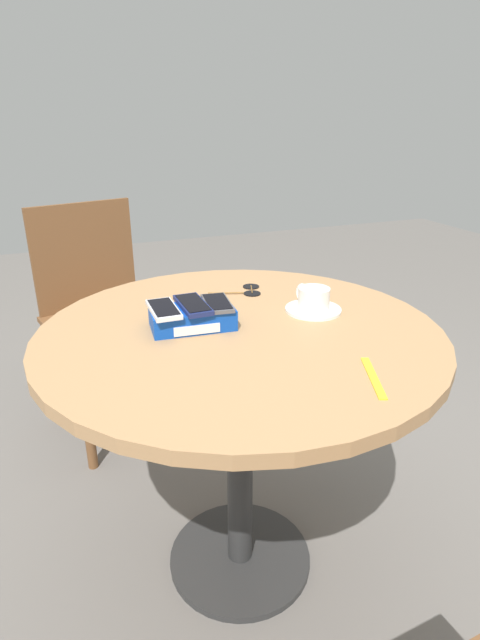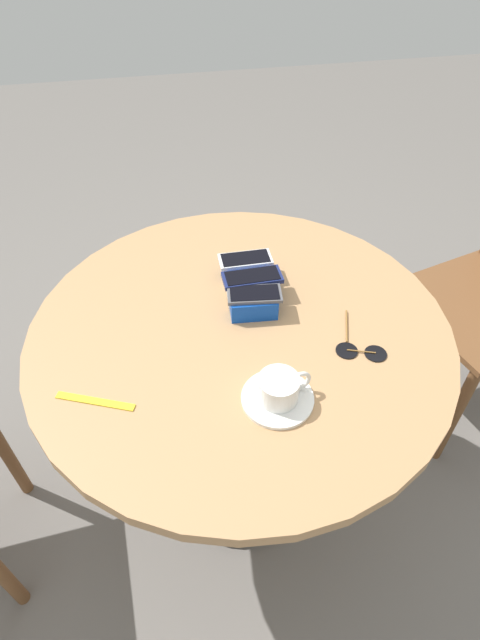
{
  "view_description": "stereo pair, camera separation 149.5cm",
  "coord_description": "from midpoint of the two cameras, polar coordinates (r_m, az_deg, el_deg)",
  "views": [
    {
      "loc": [
        -0.39,
        -1.01,
        1.21
      ],
      "look_at": [
        0.0,
        0.0,
        0.76
      ],
      "focal_mm": 28.0,
      "sensor_mm": 36.0,
      "label": 1
    },
    {
      "loc": [
        0.78,
        -0.15,
        1.54
      ],
      "look_at": [
        0.0,
        0.0,
        0.76
      ],
      "focal_mm": 28.0,
      "sensor_mm": 36.0,
      "label": 2
    }
  ],
  "objects": [
    {
      "name": "saucer",
      "position": [
        0.88,
        -14.76,
        -24.08
      ],
      "size": [
        0.14,
        0.14,
        0.01
      ],
      "primitive_type": "cylinder",
      "color": "white",
      "rests_on": "round_table"
    },
    {
      "name": "ground_plane",
      "position": [
        1.51,
        -22.22,
        -46.34
      ],
      "size": [
        8.0,
        8.0,
        0.0
      ],
      "primitive_type": "plane",
      "color": "slate"
    },
    {
      "name": "lanyard_strap",
      "position": [
        0.69,
        -16.79,
        -46.33
      ],
      "size": [
        0.08,
        0.16,
        0.0
      ],
      "primitive_type": "cube",
      "rotation": [
        0.0,
        0.0,
        1.18
      ],
      "color": "yellow",
      "rests_on": "round_table"
    },
    {
      "name": "coffee_cup",
      "position": [
        0.86,
        -15.05,
        -22.47
      ],
      "size": [
        0.08,
        0.11,
        0.05
      ],
      "color": "white",
      "rests_on": "saucer"
    },
    {
      "name": "chair_near_window",
      "position": [
        1.78,
        -32.54,
        -11.83
      ],
      "size": [
        0.53,
        0.53,
        0.9
      ],
      "color": "brown",
      "rests_on": "ground_plane"
    },
    {
      "name": "phone_box",
      "position": [
        0.93,
        -36.93,
        -24.34
      ],
      "size": [
        0.2,
        0.12,
        0.05
      ],
      "color": "#0F42AD",
      "rests_on": "round_table"
    },
    {
      "name": "round_table",
      "position": [
        0.97,
        -28.47,
        -32.02
      ],
      "size": [
        0.96,
        0.96,
        0.74
      ],
      "color": "#2D2D2D",
      "rests_on": "ground_plane"
    },
    {
      "name": "phone_white",
      "position": [
        0.93,
        -41.57,
        -22.84
      ],
      "size": [
        0.06,
        0.13,
        0.01
      ],
      "color": "silver",
      "rests_on": "phone_box"
    },
    {
      "name": "sunglasses",
      "position": [
        1.04,
        -21.65,
        -16.81
      ],
      "size": [
        0.16,
        0.11,
        0.01
      ],
      "color": "black",
      "rests_on": "round_table"
    },
    {
      "name": "phone_navy",
      "position": [
        0.91,
        -37.09,
        -22.74
      ],
      "size": [
        0.06,
        0.14,
        0.01
      ],
      "color": "navy",
      "rests_on": "phone_box"
    },
    {
      "name": "phone_gray",
      "position": [
        0.89,
        -33.32,
        -23.02
      ],
      "size": [
        0.07,
        0.13,
        0.01
      ],
      "color": "#515156",
      "rests_on": "phone_box"
    }
  ]
}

